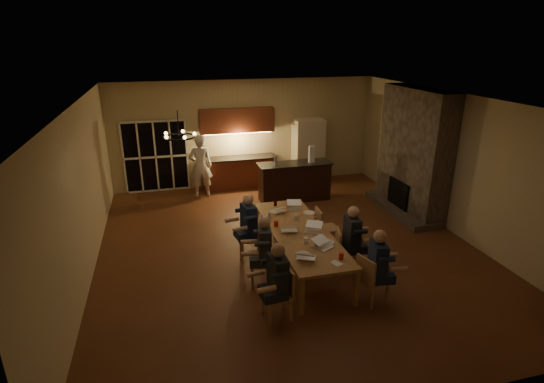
{
  "coord_description": "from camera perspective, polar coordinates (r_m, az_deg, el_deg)",
  "views": [
    {
      "loc": [
        -2.45,
        -8.01,
        4.36
      ],
      "look_at": [
        -0.27,
        0.3,
        1.22
      ],
      "focal_mm": 28.0,
      "sensor_mm": 36.0,
      "label": 1
    }
  ],
  "objects": [
    {
      "name": "redcup_far",
      "position": [
        9.65,
        2.24,
        -1.53
      ],
      "size": [
        0.09,
        0.09,
        0.12
      ],
      "primitive_type": "cylinder",
      "color": "red",
      "rests_on": "dining_table"
    },
    {
      "name": "laptop_b",
      "position": [
        7.78,
        7.11,
        -6.8
      ],
      "size": [
        0.42,
        0.4,
        0.23
      ],
      "primitive_type": null,
      "rotation": [
        0.0,
        0.0,
        0.52
      ],
      "color": "silver",
      "rests_on": "dining_table"
    },
    {
      "name": "chair_right_near",
      "position": [
        7.65,
        13.47,
        -11.31
      ],
      "size": [
        0.55,
        0.55,
        0.89
      ],
      "primitive_type": null,
      "rotation": [
        0.0,
        0.0,
        1.87
      ],
      "color": "tan",
      "rests_on": "ground"
    },
    {
      "name": "back_wall",
      "position": [
        13.06,
        -3.59,
        7.85
      ],
      "size": [
        8.0,
        0.04,
        3.2
      ],
      "primitive_type": "cube",
      "color": "beige",
      "rests_on": "ground"
    },
    {
      "name": "bar_island",
      "position": [
        11.91,
        3.04,
        1.34
      ],
      "size": [
        2.06,
        0.7,
        1.08
      ],
      "primitive_type": "cube",
      "rotation": [
        0.0,
        0.0,
        0.01
      ],
      "color": "black",
      "rests_on": "ground"
    },
    {
      "name": "bar_blender",
      "position": [
        11.78,
        5.34,
        5.01
      ],
      "size": [
        0.16,
        0.16,
        0.46
      ],
      "primitive_type": "cube",
      "rotation": [
        0.0,
        0.0,
        -0.1
      ],
      "color": "silver",
      "rests_on": "bar_island"
    },
    {
      "name": "can_cola",
      "position": [
        9.61,
        0.46,
        -1.61
      ],
      "size": [
        0.07,
        0.07,
        0.12
      ],
      "primitive_type": "cylinder",
      "color": "#3F0F0C",
      "rests_on": "dining_table"
    },
    {
      "name": "person_left_far",
      "position": [
        8.78,
        -3.15,
        -4.65
      ],
      "size": [
        0.69,
        0.69,
        1.38
      ],
      "primitive_type": null,
      "rotation": [
        0.0,
        0.0,
        -1.4
      ],
      "color": "navy",
      "rests_on": "ground"
    },
    {
      "name": "french_doors",
      "position": [
        12.91,
        -15.36,
        4.51
      ],
      "size": [
        1.86,
        0.08,
        2.1
      ],
      "primitive_type": "cube",
      "color": "black",
      "rests_on": "ground"
    },
    {
      "name": "floor",
      "position": [
        9.44,
        2.07,
        -7.43
      ],
      "size": [
        9.0,
        9.0,
        0.0
      ],
      "primitive_type": "plane",
      "color": "brown",
      "rests_on": "ground"
    },
    {
      "name": "notepad",
      "position": [
        7.35,
        8.69,
        -9.55
      ],
      "size": [
        0.21,
        0.24,
        0.01
      ],
      "primitive_type": "cube",
      "rotation": [
        0.0,
        0.0,
        0.41
      ],
      "color": "white",
      "rests_on": "dining_table"
    },
    {
      "name": "chair_left_near",
      "position": [
        7.05,
        0.62,
        -13.64
      ],
      "size": [
        0.49,
        0.49,
        0.89
      ],
      "primitive_type": null,
      "rotation": [
        0.0,
        0.0,
        -1.45
      ],
      "color": "tan",
      "rests_on": "ground"
    },
    {
      "name": "laptop_d",
      "position": [
        8.36,
        5.56,
        -4.75
      ],
      "size": [
        0.42,
        0.41,
        0.23
      ],
      "primitive_type": null,
      "rotation": [
        0.0,
        0.0,
        -0.55
      ],
      "color": "silver",
      "rests_on": "dining_table"
    },
    {
      "name": "chair_left_mid",
      "position": [
        7.96,
        -1.39,
        -9.39
      ],
      "size": [
        0.52,
        0.52,
        0.89
      ],
      "primitive_type": null,
      "rotation": [
        0.0,
        0.0,
        -1.79
      ],
      "color": "tan",
      "rests_on": "ground"
    },
    {
      "name": "person_right_mid",
      "position": [
        8.34,
        10.65,
        -6.4
      ],
      "size": [
        0.64,
        0.64,
        1.38
      ],
      "primitive_type": null,
      "rotation": [
        0.0,
        0.0,
        1.5
      ],
      "color": "#202329",
      "rests_on": "ground"
    },
    {
      "name": "kitchenette",
      "position": [
        12.79,
        -4.59,
        5.73
      ],
      "size": [
        2.24,
        0.68,
        2.4
      ],
      "primitive_type": null,
      "color": "brown",
      "rests_on": "ground"
    },
    {
      "name": "laptop_c",
      "position": [
        8.39,
        2.32,
        -4.59
      ],
      "size": [
        0.36,
        0.33,
        0.23
      ],
      "primitive_type": null,
      "rotation": [
        0.0,
        0.0,
        2.96
      ],
      "color": "silver",
      "rests_on": "dining_table"
    },
    {
      "name": "redcup_near",
      "position": [
        7.48,
        9.28,
        -8.55
      ],
      "size": [
        0.08,
        0.08,
        0.12
      ],
      "primitive_type": "cylinder",
      "color": "red",
      "rests_on": "dining_table"
    },
    {
      "name": "person_right_near",
      "position": [
        7.5,
        13.95,
        -9.86
      ],
      "size": [
        0.7,
        0.7,
        1.38
      ],
      "primitive_type": null,
      "rotation": [
        0.0,
        0.0,
        1.4
      ],
      "color": "navy",
      "rests_on": "ground"
    },
    {
      "name": "mug_front",
      "position": [
        7.96,
        4.57,
        -6.55
      ],
      "size": [
        0.08,
        0.08,
        0.1
      ],
      "primitive_type": "cylinder",
      "color": "silver",
      "rests_on": "dining_table"
    },
    {
      "name": "fireplace",
      "position": [
        11.41,
        18.52,
        5.04
      ],
      "size": [
        0.58,
        2.5,
        3.2
      ],
      "primitive_type": "cube",
      "color": "#65594F",
      "rests_on": "ground"
    },
    {
      "name": "person_left_mid",
      "position": [
        7.79,
        -0.99,
        -8.05
      ],
      "size": [
        0.69,
        0.69,
        1.38
      ],
      "primitive_type": null,
      "rotation": [
        0.0,
        0.0,
        -1.74
      ],
      "color": "#32363B",
      "rests_on": "ground"
    },
    {
      "name": "left_wall",
      "position": [
        8.62,
        -24.34,
        -0.46
      ],
      "size": [
        0.04,
        9.0,
        3.2
      ],
      "primitive_type": "cube",
      "color": "beige",
      "rests_on": "ground"
    },
    {
      "name": "laptop_e",
      "position": [
        9.27,
        0.78,
        -2.09
      ],
      "size": [
        0.39,
        0.36,
        0.23
      ],
      "primitive_type": null,
      "rotation": [
        0.0,
        0.0,
        3.43
      ],
      "color": "silver",
      "rests_on": "dining_table"
    },
    {
      "name": "can_right",
      "position": [
        8.83,
        5.81,
        -3.75
      ],
      "size": [
        0.07,
        0.07,
        0.12
      ],
      "primitive_type": "cylinder",
      "color": "#B2B2B7",
      "rests_on": "dining_table"
    },
    {
      "name": "mug_mid",
      "position": [
        8.94,
        3.26,
        -3.43
      ],
      "size": [
        0.09,
        0.09,
        0.1
      ],
      "primitive_type": "cylinder",
      "color": "silver",
      "rests_on": "dining_table"
    },
    {
      "name": "chair_right_mid",
      "position": [
        8.44,
        10.17,
        -7.91
      ],
      "size": [
        0.53,
        0.53,
        0.89
      ],
      "primitive_type": null,
      "rotation": [
        0.0,
        0.0,
        1.33
      ],
      "color": "tan",
      "rests_on": "ground"
    },
    {
      "name": "laptop_f",
      "position": [
        9.4,
        3.02,
        -1.78
      ],
      "size": [
        0.38,
        0.35,
        0.23
      ],
      "primitive_type": null,
      "rotation": [
        0.0,
        0.0,
        -0.25
      ],
      "color": "silver",
      "rests_on": "dining_table"
    },
    {
      "name": "plate_left",
      "position": [
        7.55,
        4.17,
        -8.46
      ],
      "size": [
        0.26,
        0.26,
        0.02
      ],
      "primitive_type": "cylinder",
      "color": "silver",
      "rests_on": "dining_table"
    },
    {
      "name": "standing_person",
      "position": [
        12.22,
        -9.59,
        3.37
      ],
      "size": [
        0.67,
        0.46,
        1.81
      ],
      "primitive_type": "imported",
      "rotation": [
        0.0,
        0.0,
        3.18
      ],
      "color": "white",
      "rests_on": "ground"
    },
    {
      "name": "mug_back",
      "position": [
        9.03,
        -0.29,
        -3.13
      ],
      "size": [
        0.07,
        0.07,
        0.1
      ],
      "primitive_type": "cylinder",
      "color": "silver",
      "rests_on": "dining_table"
    },
    {
      "name": "chandelier",
      "position": [
        7.49,
        -12.38,
        7.2
      ],
      "size": [
        0.56,
        0.56,
        0.03
      ],
      "primitive_type": "torus",
      "color": "black",
      "rests_on": "ceiling"
    },
    {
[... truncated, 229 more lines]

